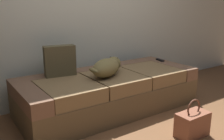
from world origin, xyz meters
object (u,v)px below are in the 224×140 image
(throw_pillow, at_px, (60,61))
(handbag, at_px, (192,124))
(tv_remote, at_px, (160,60))
(couch, at_px, (110,91))
(dog_tan, at_px, (107,67))

(throw_pillow, xyz_separation_m, handbag, (0.80, -1.21, -0.49))
(handbag, bearing_deg, tv_remote, 59.65)
(tv_remote, distance_m, throw_pillow, 1.47)
(tv_remote, distance_m, handbag, 1.34)
(throw_pillow, distance_m, handbag, 1.53)
(couch, distance_m, throw_pillow, 0.68)
(couch, distance_m, tv_remote, 0.99)
(couch, relative_size, throw_pillow, 6.18)
(tv_remote, xyz_separation_m, handbag, (-0.65, -1.12, -0.33))
(dog_tan, bearing_deg, handbag, -67.83)
(handbag, bearing_deg, dog_tan, 112.17)
(tv_remote, bearing_deg, handbag, -110.28)
(tv_remote, height_order, handbag, tv_remote)
(dog_tan, distance_m, tv_remote, 1.05)
(tv_remote, xyz_separation_m, throw_pillow, (-1.46, 0.09, 0.16))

